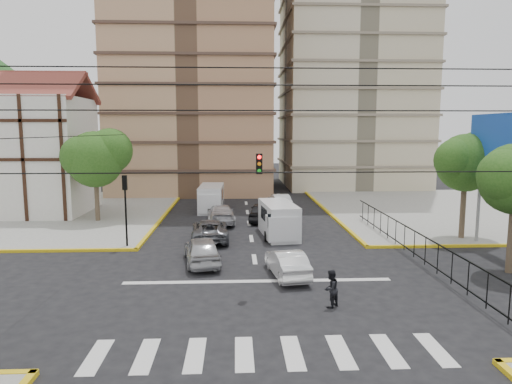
{
  "coord_description": "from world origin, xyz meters",
  "views": [
    {
      "loc": [
        -1.05,
        -20.1,
        7.29
      ],
      "look_at": [
        0.04,
        3.95,
        4.0
      ],
      "focal_mm": 32.0,
      "sensor_mm": 36.0,
      "label": 1
    }
  ],
  "objects": [
    {
      "name": "car_white_rear_right",
      "position": [
        3.03,
        21.66,
        0.7
      ],
      "size": [
        2.03,
        4.42,
        1.4
      ],
      "primitive_type": "imported",
      "rotation": [
        0.0,
        0.0,
        3.27
      ],
      "color": "white",
      "rests_on": "ground"
    },
    {
      "name": "ground",
      "position": [
        0.0,
        0.0,
        0.0
      ],
      "size": [
        160.0,
        160.0,
        0.0
      ],
      "primitive_type": "plane",
      "color": "black",
      "rests_on": "ground"
    },
    {
      "name": "park_fence",
      "position": [
        9.0,
        4.5,
        0.0
      ],
      "size": [
        0.1,
        22.5,
        1.66
      ],
      "primitive_type": null,
      "color": "black",
      "rests_on": "ground"
    },
    {
      "name": "van_right_lane",
      "position": [
        1.9,
        10.41,
        1.12
      ],
      "size": [
        2.56,
        5.3,
        2.3
      ],
      "rotation": [
        0.0,
        0.0,
        0.11
      ],
      "color": "silver",
      "rests_on": "ground"
    },
    {
      "name": "tudor_building",
      "position": [
        -19.0,
        20.0,
        5.25
      ],
      "size": [
        10.8,
        8.05,
        12.23
      ],
      "color": "silver",
      "rests_on": "ground"
    },
    {
      "name": "traffic_light_hanging",
      "position": [
        0.0,
        -2.04,
        5.9
      ],
      "size": [
        18.0,
        9.12,
        0.92
      ],
      "color": "black",
      "rests_on": "ground"
    },
    {
      "name": "pedestrian_crosswalk",
      "position": [
        2.85,
        -2.18,
        0.79
      ],
      "size": [
        0.97,
        0.97,
        1.58
      ],
      "primitive_type": "imported",
      "rotation": [
        0.0,
        0.0,
        3.92
      ],
      "color": "black",
      "rests_on": "ground"
    },
    {
      "name": "billboard",
      "position": [
        14.45,
        6.0,
        6.0
      ],
      "size": [
        0.36,
        6.2,
        8.1
      ],
      "color": "slate",
      "rests_on": "ground"
    },
    {
      "name": "crosswalk_stripes",
      "position": [
        0.0,
        -6.0,
        0.01
      ],
      "size": [
        12.0,
        2.4,
        0.01
      ],
      "primitive_type": "cube",
      "color": "silver",
      "rests_on": "ground"
    },
    {
      "name": "car_grey_mid_left",
      "position": [
        -2.77,
        9.66,
        0.7
      ],
      "size": [
        2.65,
        5.2,
        1.41
      ],
      "primitive_type": "imported",
      "rotation": [
        0.0,
        0.0,
        3.2
      ],
      "color": "slate",
      "rests_on": "ground"
    },
    {
      "name": "stop_line",
      "position": [
        0.0,
        1.2,
        0.01
      ],
      "size": [
        13.0,
        0.4,
        0.01
      ],
      "primitive_type": "cube",
      "color": "silver",
      "rests_on": "ground"
    },
    {
      "name": "car_darkgrey_mid_right",
      "position": [
        1.03,
        15.93,
        0.76
      ],
      "size": [
        2.48,
        4.7,
        1.52
      ],
      "primitive_type": "imported",
      "rotation": [
        0.0,
        0.0,
        2.98
      ],
      "color": "#242426",
      "rests_on": "ground"
    },
    {
      "name": "sidewalk_nw",
      "position": [
        -20.0,
        20.0,
        0.07
      ],
      "size": [
        26.0,
        26.0,
        0.15
      ],
      "primitive_type": "cube",
      "color": "gray",
      "rests_on": "ground"
    },
    {
      "name": "tree_tudor",
      "position": [
        -11.9,
        16.01,
        5.22
      ],
      "size": [
        5.39,
        4.4,
        7.43
      ],
      "color": "#473828",
      "rests_on": "ground"
    },
    {
      "name": "traffic_light_nw",
      "position": [
        -7.8,
        7.8,
        3.11
      ],
      "size": [
        0.28,
        0.22,
        4.4
      ],
      "color": "black",
      "rests_on": "ground"
    },
    {
      "name": "sidewalk_ne",
      "position": [
        20.0,
        20.0,
        0.07
      ],
      "size": [
        26.0,
        26.0,
        0.15
      ],
      "primitive_type": "cube",
      "color": "gray",
      "rests_on": "ground"
    },
    {
      "name": "van_left_lane",
      "position": [
        -3.25,
        20.52,
        1.13
      ],
      "size": [
        2.16,
        5.19,
        2.32
      ],
      "rotation": [
        0.0,
        0.0,
        -0.03
      ],
      "color": "silver",
      "rests_on": "ground"
    },
    {
      "name": "car_white_front_right",
      "position": [
        1.5,
        1.89,
        0.68
      ],
      "size": [
        2.03,
        4.31,
        1.36
      ],
      "primitive_type": "imported",
      "rotation": [
        0.0,
        0.0,
        3.29
      ],
      "color": "white",
      "rests_on": "ground"
    },
    {
      "name": "car_silver_rear_left",
      "position": [
        -2.21,
        15.24,
        0.74
      ],
      "size": [
        2.48,
        5.25,
        1.48
      ],
      "primitive_type": "imported",
      "rotation": [
        0.0,
        0.0,
        3.22
      ],
      "color": "#BABABF",
      "rests_on": "ground"
    },
    {
      "name": "car_silver_front_left",
      "position": [
        -2.9,
        4.26,
        0.77
      ],
      "size": [
        2.52,
        4.74,
        1.53
      ],
      "primitive_type": "imported",
      "rotation": [
        0.0,
        0.0,
        3.3
      ],
      "color": "#B2B3B7",
      "rests_on": "ground"
    },
    {
      "name": "tree_park_c",
      "position": [
        14.09,
        9.01,
        5.34
      ],
      "size": [
        4.65,
        3.8,
        7.25
      ],
      "color": "#473828",
      "rests_on": "ground"
    }
  ]
}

